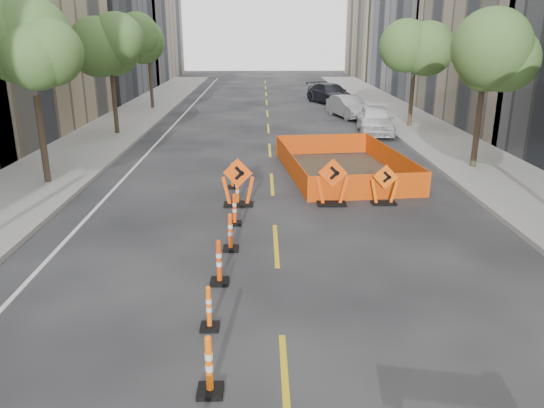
{
  "coord_description": "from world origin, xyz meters",
  "views": [
    {
      "loc": [
        -0.35,
        -9.28,
        5.51
      ],
      "look_at": [
        -0.1,
        4.19,
        1.1
      ],
      "focal_mm": 35.0,
      "sensor_mm": 36.0,
      "label": 1
    }
  ],
  "objects_px": {
    "parked_car_near": "(375,120)",
    "parked_car_mid": "(348,107)",
    "chevron_sign_left": "(238,182)",
    "chevron_sign_right": "(385,185)",
    "channelizer_4": "(230,232)",
    "chevron_sign_center": "(332,182)",
    "parked_car_far": "(331,94)",
    "channelizer_6": "(237,190)",
    "channelizer_1": "(209,365)",
    "channelizer_7": "(233,175)",
    "channelizer_2": "(209,308)",
    "channelizer_3": "(219,262)",
    "channelizer_5": "(235,209)"
  },
  "relations": [
    {
      "from": "channelizer_2",
      "to": "chevron_sign_left",
      "type": "distance_m",
      "value": 7.64
    },
    {
      "from": "channelizer_7",
      "to": "parked_car_near",
      "type": "height_order",
      "value": "parked_car_near"
    },
    {
      "from": "channelizer_5",
      "to": "channelizer_7",
      "type": "bearing_deg",
      "value": 93.9
    },
    {
      "from": "channelizer_3",
      "to": "channelizer_5",
      "type": "height_order",
      "value": "channelizer_3"
    },
    {
      "from": "channelizer_3",
      "to": "channelizer_1",
      "type": "bearing_deg",
      "value": -87.89
    },
    {
      "from": "chevron_sign_left",
      "to": "chevron_sign_right",
      "type": "bearing_deg",
      "value": 7.78
    },
    {
      "from": "channelizer_6",
      "to": "channelizer_1",
      "type": "bearing_deg",
      "value": -90.08
    },
    {
      "from": "chevron_sign_right",
      "to": "parked_car_mid",
      "type": "distance_m",
      "value": 18.72
    },
    {
      "from": "channelizer_5",
      "to": "parked_car_far",
      "type": "distance_m",
      "value": 28.3
    },
    {
      "from": "channelizer_1",
      "to": "channelizer_4",
      "type": "height_order",
      "value": "channelizer_1"
    },
    {
      "from": "channelizer_6",
      "to": "parked_car_far",
      "type": "xyz_separation_m",
      "value": [
        6.26,
        25.66,
        0.28
      ]
    },
    {
      "from": "channelizer_1",
      "to": "channelizer_4",
      "type": "xyz_separation_m",
      "value": [
        0.0,
        5.82,
        -0.01
      ]
    },
    {
      "from": "channelizer_6",
      "to": "parked_car_mid",
      "type": "xyz_separation_m",
      "value": [
        6.58,
        18.57,
        0.21
      ]
    },
    {
      "from": "chevron_sign_center",
      "to": "parked_car_mid",
      "type": "distance_m",
      "value": 19.0
    },
    {
      "from": "chevron_sign_right",
      "to": "parked_car_near",
      "type": "bearing_deg",
      "value": 96.84
    },
    {
      "from": "parked_car_near",
      "to": "parked_car_mid",
      "type": "relative_size",
      "value": 1.07
    },
    {
      "from": "channelizer_1",
      "to": "parked_car_near",
      "type": "height_order",
      "value": "parked_car_near"
    },
    {
      "from": "channelizer_6",
      "to": "chevron_sign_center",
      "type": "bearing_deg",
      "value": -2.17
    },
    {
      "from": "channelizer_3",
      "to": "chevron_sign_right",
      "type": "xyz_separation_m",
      "value": [
        5.03,
        5.74,
        0.15
      ]
    },
    {
      "from": "chevron_sign_center",
      "to": "parked_car_far",
      "type": "relative_size",
      "value": 0.3
    },
    {
      "from": "chevron_sign_left",
      "to": "channelizer_3",
      "type": "bearing_deg",
      "value": -84.73
    },
    {
      "from": "channelizer_2",
      "to": "chevron_sign_right",
      "type": "distance_m",
      "value": 9.21
    },
    {
      "from": "parked_car_near",
      "to": "channelizer_4",
      "type": "bearing_deg",
      "value": -107.68
    },
    {
      "from": "channelizer_1",
      "to": "channelizer_6",
      "type": "height_order",
      "value": "channelizer_1"
    },
    {
      "from": "channelizer_2",
      "to": "channelizer_3",
      "type": "relative_size",
      "value": 0.85
    },
    {
      "from": "parked_car_far",
      "to": "channelizer_5",
      "type": "bearing_deg",
      "value": -123.8
    },
    {
      "from": "chevron_sign_left",
      "to": "chevron_sign_right",
      "type": "distance_m",
      "value": 4.84
    },
    {
      "from": "channelizer_4",
      "to": "parked_car_far",
      "type": "height_order",
      "value": "parked_car_far"
    },
    {
      "from": "chevron_sign_center",
      "to": "channelizer_7",
      "type": "bearing_deg",
      "value": 157.55
    },
    {
      "from": "channelizer_7",
      "to": "chevron_sign_center",
      "type": "distance_m",
      "value": 3.98
    },
    {
      "from": "channelizer_4",
      "to": "chevron_sign_right",
      "type": "distance_m",
      "value": 6.2
    },
    {
      "from": "channelizer_5",
      "to": "chevron_sign_left",
      "type": "xyz_separation_m",
      "value": [
        0.03,
        1.82,
        0.32
      ]
    },
    {
      "from": "channelizer_4",
      "to": "chevron_sign_left",
      "type": "xyz_separation_m",
      "value": [
        0.05,
        3.76,
        0.29
      ]
    },
    {
      "from": "parked_car_near",
      "to": "channelizer_7",
      "type": "bearing_deg",
      "value": -118.9
    },
    {
      "from": "channelizer_7",
      "to": "chevron_sign_left",
      "type": "distance_m",
      "value": 2.11
    },
    {
      "from": "chevron_sign_center",
      "to": "parked_car_near",
      "type": "relative_size",
      "value": 0.34
    },
    {
      "from": "channelizer_6",
      "to": "chevron_sign_right",
      "type": "distance_m",
      "value": 4.88
    },
    {
      "from": "channelizer_6",
      "to": "parked_car_far",
      "type": "height_order",
      "value": "parked_car_far"
    },
    {
      "from": "parked_car_near",
      "to": "parked_car_mid",
      "type": "distance_m",
      "value": 5.92
    },
    {
      "from": "parked_car_near",
      "to": "channelizer_1",
      "type": "bearing_deg",
      "value": -102.04
    },
    {
      "from": "chevron_sign_left",
      "to": "chevron_sign_right",
      "type": "xyz_separation_m",
      "value": [
        4.84,
        0.05,
        -0.12
      ]
    },
    {
      "from": "chevron_sign_center",
      "to": "chevron_sign_right",
      "type": "height_order",
      "value": "chevron_sign_center"
    },
    {
      "from": "channelizer_3",
      "to": "chevron_sign_left",
      "type": "height_order",
      "value": "chevron_sign_left"
    },
    {
      "from": "channelizer_3",
      "to": "channelizer_7",
      "type": "relative_size",
      "value": 1.12
    },
    {
      "from": "channelizer_5",
      "to": "channelizer_6",
      "type": "bearing_deg",
      "value": 90.09
    },
    {
      "from": "channelizer_4",
      "to": "channelizer_6",
      "type": "bearing_deg",
      "value": 89.83
    },
    {
      "from": "chevron_sign_center",
      "to": "channelizer_3",
      "type": "bearing_deg",
      "value": -111.18
    },
    {
      "from": "chevron_sign_left",
      "to": "channelizer_6",
      "type": "bearing_deg",
      "value": 113.28
    },
    {
      "from": "channelizer_6",
      "to": "parked_car_far",
      "type": "relative_size",
      "value": 0.19
    },
    {
      "from": "channelizer_1",
      "to": "channelizer_3",
      "type": "distance_m",
      "value": 3.88
    }
  ]
}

